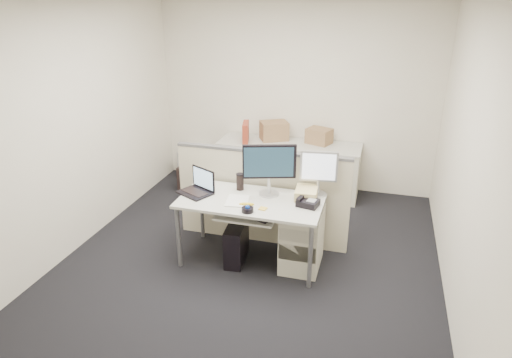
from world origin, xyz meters
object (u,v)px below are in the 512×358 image
(desk, at_px, (251,205))
(desk_phone, at_px, (308,203))
(laptop, at_px, (194,183))
(monitor_main, at_px, (269,170))

(desk, distance_m, desk_phone, 0.61)
(laptop, bearing_deg, monitor_main, 41.31)
(desk, xyz_separation_m, desk_phone, (0.60, 0.02, 0.10))
(desk, relative_size, desk_phone, 7.25)
(desk, height_order, laptop, laptop)
(monitor_main, bearing_deg, desk, -147.24)
(monitor_main, relative_size, laptop, 1.63)
(monitor_main, bearing_deg, laptop, 177.13)
(laptop, height_order, desk_phone, laptop)
(desk_phone, bearing_deg, monitor_main, 172.38)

